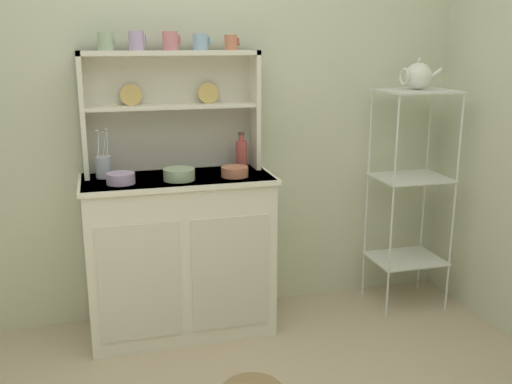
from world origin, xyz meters
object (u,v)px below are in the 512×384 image
object	(u,v)px
hutch_cabinet	(180,253)
cup_sage_0	(106,42)
jam_bottle	(241,154)
hutch_shelf_unit	(171,101)
porcelain_teapot	(418,76)
bakers_rack	(411,177)
utensil_jar	(104,166)
bowl_mixing_large	(121,178)

from	to	relation	value
hutch_cabinet	cup_sage_0	size ratio (longest dim) A/B	10.95
cup_sage_0	jam_bottle	world-z (taller)	cup_sage_0
hutch_shelf_unit	porcelain_teapot	xyz separation A→B (m)	(1.33, -0.18, 0.12)
hutch_cabinet	bakers_rack	world-z (taller)	bakers_rack
utensil_jar	porcelain_teapot	world-z (taller)	porcelain_teapot
bakers_rack	bowl_mixing_large	world-z (taller)	bakers_rack
bakers_rack	utensil_jar	distance (m)	1.70
utensil_jar	cup_sage_0	bearing A→B (deg)	40.81
cup_sage_0	utensil_jar	xyz separation A→B (m)	(-0.05, -0.04, -0.61)
hutch_cabinet	cup_sage_0	bearing A→B (deg)	158.49
porcelain_teapot	hutch_cabinet	bearing A→B (deg)	179.06
hutch_cabinet	jam_bottle	size ratio (longest dim) A/B	4.90
hutch_shelf_unit	porcelain_teapot	size ratio (longest dim) A/B	3.84
hutch_cabinet	hutch_shelf_unit	bearing A→B (deg)	90.00
hutch_cabinet	hutch_shelf_unit	xyz separation A→B (m)	(0.00, 0.16, 0.79)
bakers_rack	jam_bottle	bearing A→B (deg)	173.65
cup_sage_0	utensil_jar	size ratio (longest dim) A/B	0.36
bakers_rack	bowl_mixing_large	distance (m)	1.62
utensil_jar	hutch_shelf_unit	bearing A→B (deg)	13.02
hutch_cabinet	jam_bottle	distance (m)	0.62
bakers_rack	cup_sage_0	distance (m)	1.81
bakers_rack	porcelain_teapot	bearing A→B (deg)	180.00
utensil_jar	porcelain_teapot	xyz separation A→B (m)	(1.69, -0.10, 0.43)
cup_sage_0	hutch_shelf_unit	bearing A→B (deg)	7.29
jam_bottle	porcelain_teapot	xyz separation A→B (m)	(0.97, -0.11, 0.40)
bowl_mixing_large	utensil_jar	distance (m)	0.17
jam_bottle	hutch_cabinet	bearing A→B (deg)	-166.56
hutch_shelf_unit	jam_bottle	world-z (taller)	hutch_shelf_unit
hutch_cabinet	hutch_shelf_unit	distance (m)	0.80
hutch_cabinet	utensil_jar	world-z (taller)	utensil_jar
bakers_rack	cup_sage_0	bearing A→B (deg)	174.98
cup_sage_0	jam_bottle	size ratio (longest dim) A/B	0.45
cup_sage_0	bowl_mixing_large	distance (m)	0.67
hutch_shelf_unit	cup_sage_0	size ratio (longest dim) A/B	10.19
hutch_cabinet	porcelain_teapot	distance (m)	1.61
bowl_mixing_large	jam_bottle	size ratio (longest dim) A/B	0.69
hutch_shelf_unit	bowl_mixing_large	size ratio (longest dim) A/B	6.62
bakers_rack	cup_sage_0	xyz separation A→B (m)	(-1.64, 0.14, 0.75)
hutch_shelf_unit	bakers_rack	distance (m)	1.42
bowl_mixing_large	jam_bottle	xyz separation A→B (m)	(0.65, 0.16, 0.06)
bowl_mixing_large	porcelain_teapot	xyz separation A→B (m)	(1.62, 0.05, 0.46)
jam_bottle	porcelain_teapot	world-z (taller)	porcelain_teapot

